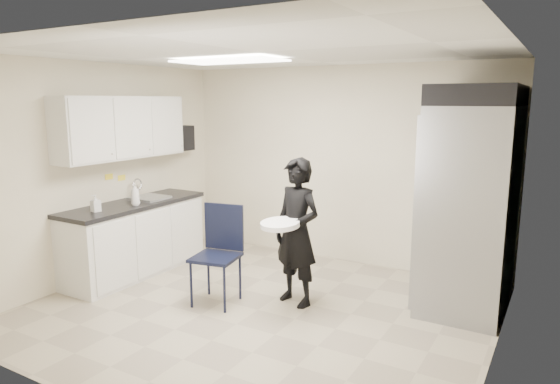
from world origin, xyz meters
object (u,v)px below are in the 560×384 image
Objects in this scene: lower_counter at (136,240)px; folding_chair at (216,257)px; man_tuxedo at (297,232)px; commercial_fridge at (471,208)px.

folding_chair reaches higher than lower_counter.
lower_counter is 1.21× the size of man_tuxedo.
man_tuxedo reaches higher than lower_counter.
man_tuxedo is (0.74, 0.45, 0.27)m from folding_chair.
commercial_fridge is 2.73m from folding_chair.
lower_counter is 1.86× the size of folding_chair.
folding_chair is at bearing -10.51° from lower_counter.
lower_counter is at bearing -160.48° from man_tuxedo.
commercial_fridge reaches higher than man_tuxedo.
man_tuxedo is at bearing -150.26° from commercial_fridge.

